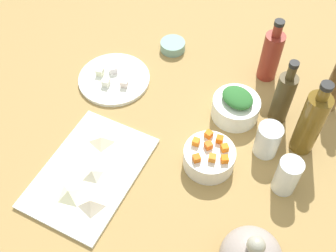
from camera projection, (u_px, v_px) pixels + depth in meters
tabletop at (168, 140)px, 118.12cm from camera, size 190.00×190.00×3.00cm
cutting_board at (90, 172)px, 109.24cm from camera, size 36.06×25.62×1.00cm
plate_tofu at (114, 79)px, 129.90cm from camera, size 22.50×22.50×1.20cm
bowl_greens at (235, 108)px, 119.28cm from camera, size 13.73×13.73×6.30cm
bowl_carrots at (209, 158)px, 109.19cm from camera, size 13.77×13.77×5.78cm
bowl_small_side at (173, 46)px, 137.91cm from camera, size 8.30×8.30×3.12cm
bottle_0 at (311, 123)px, 106.48cm from camera, size 6.35×6.35×25.13cm
bottle_2 at (283, 97)px, 114.10cm from camera, size 5.24×5.24×22.08cm
bottle_3 at (271, 55)px, 124.67cm from camera, size 5.95×5.95×21.49cm
drinking_glass_0 at (287, 176)px, 102.70cm from camera, size 6.06×6.06×11.15cm
drinking_glass_1 at (268, 140)px, 110.10cm from camera, size 6.67×6.67×10.00cm
carrot_cube_0 at (196, 142)px, 107.68cm from camera, size 2.00×2.00×1.80cm
carrot_cube_1 at (208, 145)px, 106.98cm from camera, size 2.52×2.52×1.80cm
carrot_cube_2 at (197, 158)px, 104.55cm from camera, size 2.54×2.54×1.80cm
carrot_cube_3 at (224, 148)px, 106.40cm from camera, size 2.55×2.55×1.80cm
carrot_cube_4 at (209, 134)px, 109.16cm from camera, size 2.13×2.13×1.80cm
carrot_cube_5 at (212, 158)px, 104.62cm from camera, size 2.22×2.22×1.80cm
carrot_cube_6 at (225, 159)px, 104.39cm from camera, size 2.51×2.51×1.80cm
carrot_cube_7 at (220, 139)px, 108.17cm from camera, size 2.15×2.15×1.80cm
chopped_greens_mound at (238, 98)px, 115.63cm from camera, size 10.82×11.77×2.91cm
tofu_cube_0 at (106, 83)px, 126.62cm from camera, size 2.55×2.55×2.20cm
tofu_cube_1 at (113, 70)px, 130.01cm from camera, size 3.11×3.11×2.20cm
tofu_cube_2 at (100, 72)px, 129.43cm from camera, size 2.67×2.67×2.20cm
tofu_cube_3 at (124, 83)px, 126.45cm from camera, size 2.84×2.84×2.20cm
dumpling_0 at (91, 203)px, 101.47cm from camera, size 6.90×6.99×3.00cm
dumpling_1 at (69, 193)px, 103.44cm from camera, size 6.90×7.21×2.55cm
dumpling_2 at (92, 173)px, 106.99cm from camera, size 5.76×5.57×2.43cm
dumpling_3 at (102, 140)px, 113.80cm from camera, size 7.26×7.34×2.06cm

